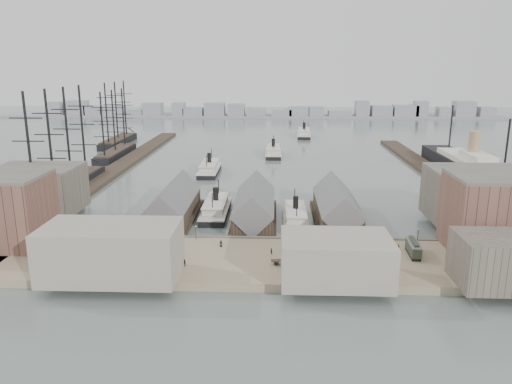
{
  "coord_description": "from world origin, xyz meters",
  "views": [
    {
      "loc": [
        6.34,
        -135.24,
        48.73
      ],
      "look_at": [
        0.0,
        30.0,
        6.0
      ],
      "focal_mm": 35.0,
      "sensor_mm": 36.0,
      "label": 1
    }
  ],
  "objects_px": {
    "horse_cart_right": "(285,262)",
    "tram": "(413,248)",
    "ferry_docked_west": "(216,208)",
    "ocean_steamer": "(472,169)",
    "horse_cart_left": "(108,245)",
    "horse_cart_center": "(173,249)"
  },
  "relations": [
    {
      "from": "horse_cart_center",
      "to": "horse_cart_right",
      "type": "distance_m",
      "value": 29.37
    },
    {
      "from": "ferry_docked_west",
      "to": "horse_cart_center",
      "type": "height_order",
      "value": "ferry_docked_west"
    },
    {
      "from": "ferry_docked_west",
      "to": "ocean_steamer",
      "type": "distance_m",
      "value": 120.03
    },
    {
      "from": "horse_cart_left",
      "to": "ferry_docked_west",
      "type": "bearing_deg",
      "value": 1.49
    },
    {
      "from": "ferry_docked_west",
      "to": "tram",
      "type": "distance_m",
      "value": 66.75
    },
    {
      "from": "ferry_docked_west",
      "to": "horse_cart_center",
      "type": "distance_m",
      "value": 39.46
    },
    {
      "from": "ocean_steamer",
      "to": "tram",
      "type": "bearing_deg",
      "value": -117.62
    },
    {
      "from": "ocean_steamer",
      "to": "horse_cart_left",
      "type": "distance_m",
      "value": 160.3
    },
    {
      "from": "ferry_docked_west",
      "to": "horse_cart_right",
      "type": "distance_m",
      "value": 51.46
    },
    {
      "from": "ferry_docked_west",
      "to": "horse_cart_center",
      "type": "xyz_separation_m",
      "value": [
        -6.41,
        -38.93,
        0.51
      ]
    },
    {
      "from": "ocean_steamer",
      "to": "tram",
      "type": "relative_size",
      "value": 10.66
    },
    {
      "from": "ferry_docked_west",
      "to": "ocean_steamer",
      "type": "relative_size",
      "value": 0.27
    },
    {
      "from": "tram",
      "to": "ocean_steamer",
      "type": "bearing_deg",
      "value": 65.5
    },
    {
      "from": "horse_cart_center",
      "to": "tram",
      "type": "bearing_deg",
      "value": -70.07
    },
    {
      "from": "horse_cart_left",
      "to": "horse_cart_center",
      "type": "relative_size",
      "value": 0.94
    },
    {
      "from": "ferry_docked_west",
      "to": "horse_cart_center",
      "type": "relative_size",
      "value": 5.56
    },
    {
      "from": "ocean_steamer",
      "to": "horse_cart_right",
      "type": "bearing_deg",
      "value": -128.43
    },
    {
      "from": "ocean_steamer",
      "to": "horse_cart_right",
      "type": "relative_size",
      "value": 21.56
    },
    {
      "from": "tram",
      "to": "horse_cart_left",
      "type": "distance_m",
      "value": 78.19
    },
    {
      "from": "horse_cart_right",
      "to": "tram",
      "type": "bearing_deg",
      "value": -83.98
    },
    {
      "from": "horse_cart_left",
      "to": "horse_cart_center",
      "type": "distance_m",
      "value": 17.55
    },
    {
      "from": "ferry_docked_west",
      "to": "tram",
      "type": "relative_size",
      "value": 2.87
    }
  ]
}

